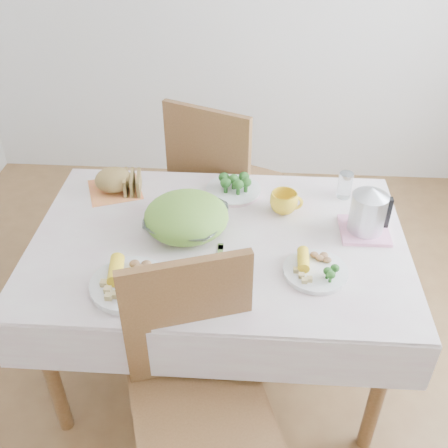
# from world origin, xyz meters

# --- Properties ---
(floor) EXTENTS (3.60, 3.60, 0.00)m
(floor) POSITION_xyz_m (0.00, 0.00, 0.00)
(floor) COLOR brown
(floor) RESTS_ON ground
(dining_table) EXTENTS (1.40, 0.90, 0.75)m
(dining_table) POSITION_xyz_m (0.00, 0.00, 0.38)
(dining_table) COLOR brown
(dining_table) RESTS_ON floor
(tablecloth) EXTENTS (1.50, 1.00, 0.01)m
(tablecloth) POSITION_xyz_m (0.00, 0.00, 0.76)
(tablecloth) COLOR beige
(tablecloth) RESTS_ON dining_table
(chair_near) EXTENTS (0.58, 0.58, 1.02)m
(chair_near) POSITION_xyz_m (-0.01, -0.64, 0.46)
(chair_near) COLOR brown
(chair_near) RESTS_ON floor
(chair_far) EXTENTS (0.63, 0.63, 1.06)m
(chair_far) POSITION_xyz_m (-0.01, 0.78, 0.46)
(chair_far) COLOR brown
(chair_far) RESTS_ON floor
(salad_bowl) EXTENTS (0.39, 0.39, 0.08)m
(salad_bowl) POSITION_xyz_m (-0.13, 0.05, 0.80)
(salad_bowl) COLOR white
(salad_bowl) RESTS_ON tablecloth
(dinner_plate_left) EXTENTS (0.34, 0.34, 0.02)m
(dinner_plate_left) POSITION_xyz_m (-0.30, -0.30, 0.77)
(dinner_plate_left) COLOR white
(dinner_plate_left) RESTS_ON tablecloth
(dinner_plate_right) EXTENTS (0.31, 0.31, 0.02)m
(dinner_plate_right) POSITION_xyz_m (0.37, -0.19, 0.77)
(dinner_plate_right) COLOR white
(dinner_plate_right) RESTS_ON tablecloth
(broccoli_plate) EXTENTS (0.31, 0.31, 0.02)m
(broccoli_plate) POSITION_xyz_m (0.04, 0.34, 0.77)
(broccoli_plate) COLOR beige
(broccoli_plate) RESTS_ON tablecloth
(napkin) EXTENTS (0.29, 0.29, 0.00)m
(napkin) POSITION_xyz_m (-0.50, 0.33, 0.76)
(napkin) COLOR #ED8847
(napkin) RESTS_ON tablecloth
(bread_loaf) EXTENTS (0.21, 0.21, 0.10)m
(bread_loaf) POSITION_xyz_m (-0.50, 0.33, 0.82)
(bread_loaf) COLOR olive
(bread_loaf) RESTS_ON napkin
(yellow_mug) EXTENTS (0.13, 0.13, 0.09)m
(yellow_mug) POSITION_xyz_m (0.26, 0.20, 0.81)
(yellow_mug) COLOR yellow
(yellow_mug) RESTS_ON tablecloth
(glass_tumbler) EXTENTS (0.08, 0.08, 0.12)m
(glass_tumbler) POSITION_xyz_m (0.54, 0.34, 0.83)
(glass_tumbler) COLOR white
(glass_tumbler) RESTS_ON tablecloth
(pink_tray) EXTENTS (0.20, 0.20, 0.02)m
(pink_tray) POSITION_xyz_m (0.59, 0.08, 0.77)
(pink_tray) COLOR pink
(pink_tray) RESTS_ON tablecloth
(electric_kettle) EXTENTS (0.19, 0.19, 0.20)m
(electric_kettle) POSITION_xyz_m (0.59, 0.08, 0.88)
(electric_kettle) COLOR #B2B5BA
(electric_kettle) RESTS_ON pink_tray
(fork_left) EXTENTS (0.10, 0.19, 0.00)m
(fork_left) POSITION_xyz_m (-0.01, -0.26, 0.76)
(fork_left) COLOR silver
(fork_left) RESTS_ON tablecloth
(fork_right) EXTENTS (0.03, 0.19, 0.00)m
(fork_right) POSITION_xyz_m (0.02, -0.14, 0.76)
(fork_right) COLOR silver
(fork_right) RESTS_ON tablecloth
(knife) EXTENTS (0.18, 0.04, 0.00)m
(knife) POSITION_xyz_m (-0.08, -0.24, 0.76)
(knife) COLOR silver
(knife) RESTS_ON tablecloth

